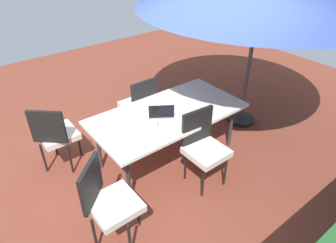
# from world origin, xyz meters

# --- Properties ---
(ground_plane) EXTENTS (10.00, 10.00, 0.02)m
(ground_plane) POSITION_xyz_m (0.00, 0.00, -0.01)
(ground_plane) COLOR brown
(dining_table) EXTENTS (2.06, 1.04, 0.73)m
(dining_table) POSITION_xyz_m (0.00, 0.00, 0.69)
(dining_table) COLOR silver
(dining_table) RESTS_ON ground_plane
(chair_northeast) EXTENTS (0.59, 0.59, 0.98)m
(chair_northeast) POSITION_xyz_m (1.29, 0.70, 0.55)
(chair_northeast) COLOR silver
(chair_northeast) RESTS_ON ground_plane
(chair_southeast) EXTENTS (0.59, 0.59, 0.98)m
(chair_southeast) POSITION_xyz_m (1.29, -0.72, 0.55)
(chair_southeast) COLOR silver
(chair_southeast) RESTS_ON ground_plane
(chair_south) EXTENTS (0.46, 0.46, 0.98)m
(chair_south) POSITION_xyz_m (0.00, -0.69, 0.55)
(chair_south) COLOR silver
(chair_south) RESTS_ON ground_plane
(chair_north) EXTENTS (0.47, 0.48, 0.98)m
(chair_north) POSITION_xyz_m (-0.05, 0.64, 0.55)
(chair_north) COLOR silver
(chair_north) RESTS_ON ground_plane
(laptop) EXTENTS (0.40, 0.38, 0.21)m
(laptop) POSITION_xyz_m (0.13, 0.02, 0.78)
(laptop) COLOR gray
(laptop) RESTS_ON dining_table
(cup) EXTENTS (0.07, 0.07, 0.12)m
(cup) POSITION_xyz_m (0.35, 0.20, 0.79)
(cup) COLOR white
(cup) RESTS_ON dining_table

